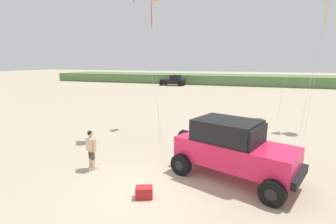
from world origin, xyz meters
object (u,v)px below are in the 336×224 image
at_px(jeep, 233,148).
at_px(person_watching, 91,148).
at_px(cooler_box, 144,192).
at_px(distant_pickup, 173,81).

relative_size(jeep, person_watching, 3.00).
relative_size(jeep, cooler_box, 8.93).
bearing_deg(cooler_box, distant_pickup, 84.57).
bearing_deg(distant_pickup, cooler_box, -73.50).
relative_size(cooler_box, distant_pickup, 0.12).
height_order(person_watching, distant_pickup, distant_pickup).
relative_size(jeep, distant_pickup, 1.07).
xyz_separation_m(jeep, person_watching, (-5.60, -1.12, -0.26)).
bearing_deg(jeep, cooler_box, -136.39).
distance_m(jeep, distant_pickup, 38.31).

